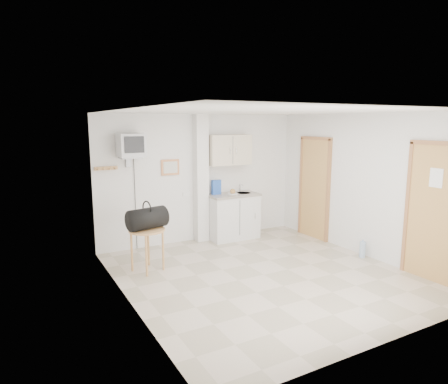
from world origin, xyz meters
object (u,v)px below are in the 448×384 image
duffel_bag (147,218)px  round_table (147,235)px  crt_television (131,146)px  water_bottle (362,249)px

duffel_bag → round_table: bearing=-174.5°
crt_television → round_table: (-0.07, -0.97, -1.35)m
crt_television → round_table: bearing=-94.3°
round_table → duffel_bag: size_ratio=1.02×
crt_television → round_table: 1.67m
duffel_bag → water_bottle: 3.76m
crt_television → water_bottle: crt_television is taller
round_table → water_bottle: bearing=-19.0°
crt_television → duffel_bag: size_ratio=3.21×
crt_television → duffel_bag: (-0.06, -0.97, -1.08)m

